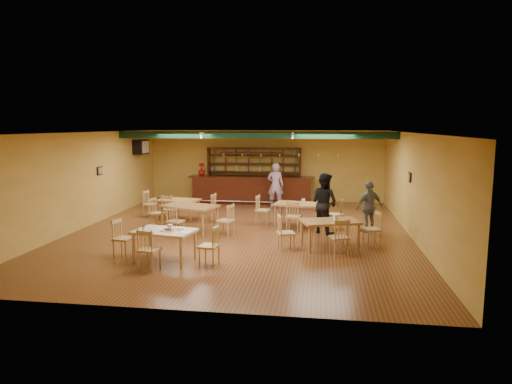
% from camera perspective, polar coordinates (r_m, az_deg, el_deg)
% --- Properties ---
extents(floor, '(12.00, 12.00, 0.00)m').
position_cam_1_polar(floor, '(13.97, -1.94, -4.99)').
color(floor, '#593119').
rests_on(floor, ground).
extents(ceiling_beam, '(10.00, 0.30, 0.25)m').
position_cam_1_polar(ceiling_beam, '(16.36, -0.25, 7.11)').
color(ceiling_beam, black).
rests_on(ceiling_beam, ceiling).
extents(track_rail_left, '(0.05, 2.50, 0.05)m').
position_cam_1_polar(track_rail_left, '(17.30, -5.91, 7.37)').
color(track_rail_left, white).
rests_on(track_rail_left, ceiling).
extents(track_rail_right, '(0.05, 2.50, 0.05)m').
position_cam_1_polar(track_rail_right, '(16.81, 4.82, 7.36)').
color(track_rail_right, white).
rests_on(track_rail_right, ceiling).
extents(ac_unit, '(0.34, 0.70, 0.48)m').
position_cam_1_polar(ac_unit, '(19.01, -14.13, 5.47)').
color(ac_unit, white).
rests_on(ac_unit, wall_left).
extents(picture_left, '(0.04, 0.34, 0.28)m').
position_cam_1_polar(picture_left, '(16.23, -18.88, 2.52)').
color(picture_left, black).
rests_on(picture_left, wall_left).
extents(picture_right, '(0.04, 0.34, 0.28)m').
position_cam_1_polar(picture_right, '(14.19, 18.58, 1.76)').
color(picture_right, black).
rests_on(picture_right, wall_right).
extents(bar_counter, '(5.15, 0.85, 1.13)m').
position_cam_1_polar(bar_counter, '(18.93, -0.54, 0.28)').
color(bar_counter, '#35130A').
rests_on(bar_counter, ground).
extents(back_bar_hutch, '(3.98, 0.40, 2.28)m').
position_cam_1_polar(back_bar_hutch, '(19.48, -0.26, 2.21)').
color(back_bar_hutch, '#35130A').
rests_on(back_bar_hutch, ground).
extents(poinsettia, '(0.37, 0.37, 0.52)m').
position_cam_1_polar(poinsettia, '(19.27, -6.81, 2.83)').
color(poinsettia, '#A10E13').
rests_on(poinsettia, bar_counter).
extents(dining_table_a, '(1.50, 1.06, 0.69)m').
position_cam_1_polar(dining_table_a, '(16.02, -9.56, -2.12)').
color(dining_table_a, '#986336').
rests_on(dining_table_a, ground).
extents(dining_table_b, '(1.62, 1.13, 0.75)m').
position_cam_1_polar(dining_table_b, '(14.73, 5.31, -2.84)').
color(dining_table_b, '#986336').
rests_on(dining_table_b, ground).
extents(dining_table_c, '(1.83, 1.42, 0.81)m').
position_cam_1_polar(dining_table_c, '(14.10, -8.23, -3.27)').
color(dining_table_c, '#986336').
rests_on(dining_table_c, ground).
extents(dining_table_d, '(1.69, 1.32, 0.74)m').
position_cam_1_polar(dining_table_d, '(12.26, 9.16, -5.21)').
color(dining_table_d, '#986336').
rests_on(dining_table_d, ground).
extents(near_table, '(1.53, 1.12, 0.75)m').
position_cam_1_polar(near_table, '(11.19, -11.29, -6.55)').
color(near_table, tan).
rests_on(near_table, ground).
extents(pizza_tray, '(0.55, 0.55, 0.01)m').
position_cam_1_polar(pizza_tray, '(11.07, -10.86, -4.67)').
color(pizza_tray, silver).
rests_on(pizza_tray, near_table).
extents(parmesan_shaker, '(0.09, 0.09, 0.11)m').
position_cam_1_polar(parmesan_shaker, '(11.11, -13.80, -4.46)').
color(parmesan_shaker, '#EAE5C6').
rests_on(parmesan_shaker, near_table).
extents(napkin_stack, '(0.21, 0.16, 0.03)m').
position_cam_1_polar(napkin_stack, '(11.18, -9.31, -4.46)').
color(napkin_stack, white).
rests_on(napkin_stack, near_table).
extents(pizza_server, '(0.32, 0.25, 0.00)m').
position_cam_1_polar(pizza_server, '(11.07, -10.04, -4.60)').
color(pizza_server, silver).
rests_on(pizza_server, pizza_tray).
extents(side_plate, '(0.25, 0.25, 0.01)m').
position_cam_1_polar(side_plate, '(10.75, -8.93, -5.02)').
color(side_plate, white).
rests_on(side_plate, near_table).
extents(patron_bar, '(0.65, 0.44, 1.76)m').
position_cam_1_polar(patron_bar, '(17.94, 2.44, 0.84)').
color(patron_bar, '#824698').
rests_on(patron_bar, ground).
extents(patron_right_a, '(1.12, 1.10, 1.82)m').
position_cam_1_polar(patron_right_a, '(13.83, 8.48, -1.37)').
color(patron_right_a, black).
rests_on(patron_right_a, ground).
extents(patron_right_b, '(0.98, 0.81, 1.56)m').
position_cam_1_polar(patron_right_b, '(14.21, 13.93, -1.79)').
color(patron_right_b, slate).
rests_on(patron_right_b, ground).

